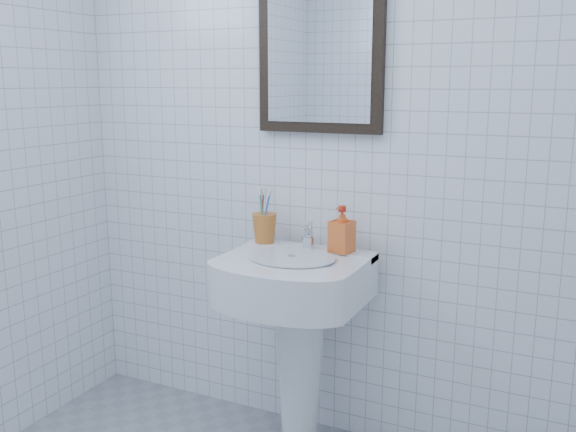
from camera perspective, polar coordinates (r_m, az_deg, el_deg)
The scene contains 6 objects.
wall_back at distance 2.51m, azimuth 3.05°, elevation 7.67°, with size 2.20×0.02×2.50m, color white.
washbasin at distance 2.47m, azimuth 0.83°, elevation -9.26°, with size 0.53×0.38×0.81m.
faucet at distance 2.46m, azimuth 1.79°, elevation -1.89°, with size 0.05×0.10×0.12m.
toothbrush_cup at distance 2.55m, azimuth -2.10°, elevation -1.09°, with size 0.10×0.10×0.12m, color #C86D25, non-canonical shape.
soap_dispenser at distance 2.41m, azimuth 4.81°, elevation -1.17°, with size 0.08×0.08×0.18m, color #E85116.
wall_mirror at distance 2.48m, azimuth 2.86°, elevation 14.56°, with size 0.50×0.04×0.62m.
Camera 1 is at (0.96, -1.11, 1.43)m, focal length 40.00 mm.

